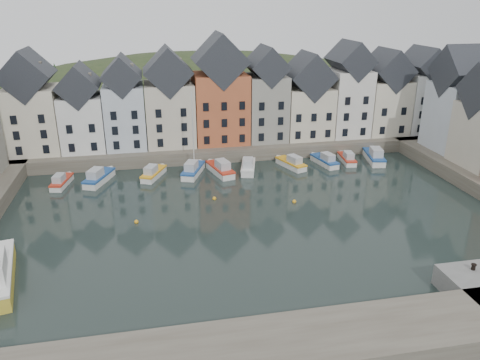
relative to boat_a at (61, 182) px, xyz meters
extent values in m
plane|color=black|center=(24.41, -16.93, -0.62)|extent=(260.00, 260.00, 0.00)
cube|color=#524A3E|center=(24.41, 13.07, 0.38)|extent=(90.00, 16.00, 2.00)
ellipsoid|color=#203018|center=(24.41, 39.07, -18.62)|extent=(153.60, 70.40, 64.00)
sphere|color=black|center=(10.47, 34.00, 8.08)|extent=(5.77, 5.77, 5.77)
sphere|color=black|center=(49.27, 43.82, 7.50)|extent=(5.27, 5.27, 5.27)
sphere|color=black|center=(56.22, 37.27, 7.26)|extent=(5.07, 5.07, 5.07)
sphere|color=black|center=(38.68, 38.26, 7.20)|extent=(5.01, 5.01, 5.01)
sphere|color=black|center=(-13.26, 39.68, 5.95)|extent=(3.94, 3.94, 3.94)
sphere|color=black|center=(52.73, 43.32, 7.43)|extent=(5.21, 5.21, 5.21)
sphere|color=black|center=(26.39, 41.71, 7.70)|extent=(5.45, 5.45, 5.45)
sphere|color=black|center=(62.21, 31.38, 6.59)|extent=(4.49, 4.49, 4.49)
cube|color=beige|center=(-4.76, 11.07, 6.42)|extent=(7.67, 8.00, 10.07)
cube|color=#202229|center=(-4.76, 11.07, 13.35)|extent=(7.67, 8.16, 7.67)
cube|color=silver|center=(2.50, 11.07, 5.68)|extent=(6.56, 8.00, 8.61)
cube|color=#202229|center=(2.50, 11.07, 11.61)|extent=(6.56, 8.16, 6.56)
cube|color=silver|center=(9.04, 11.07, 6.39)|extent=(6.20, 8.00, 10.02)
cube|color=#202229|center=(9.04, 11.07, 12.93)|extent=(6.20, 8.16, 6.20)
cube|color=beige|center=(16.14, 11.07, 6.42)|extent=(7.70, 8.00, 10.08)
cube|color=#202229|center=(16.14, 11.07, 13.36)|extent=(7.70, 8.16, 7.70)
cube|color=#AF5532|center=(24.48, 11.07, 7.02)|extent=(8.69, 8.00, 11.28)
cube|color=#202229|center=(24.48, 11.07, 14.81)|extent=(8.69, 8.16, 8.69)
cube|color=gray|center=(32.18, 11.07, 6.77)|extent=(6.43, 8.00, 10.78)
cube|color=#202229|center=(32.18, 11.07, 13.75)|extent=(6.43, 8.16, 6.43)
cube|color=beige|center=(39.48, 11.07, 5.66)|extent=(7.88, 8.00, 8.56)
cube|color=#202229|center=(39.48, 11.07, 11.89)|extent=(7.88, 8.16, 7.88)
cube|color=silver|center=(46.82, 11.07, 7.02)|extent=(6.50, 8.00, 11.27)
cube|color=#202229|center=(46.82, 11.07, 14.26)|extent=(6.50, 8.16, 6.50)
cube|color=beige|center=(53.84, 11.07, 6.04)|extent=(7.23, 8.00, 9.32)
cube|color=#202229|center=(53.84, 11.07, 12.49)|extent=(7.23, 8.16, 7.23)
cube|color=silver|center=(60.69, 11.07, 6.54)|extent=(6.18, 8.00, 10.32)
cube|color=#202229|center=(60.69, 11.07, 13.23)|extent=(6.18, 8.16, 6.18)
cube|color=silver|center=(60.41, -0.67, 6.57)|extent=(7.47, 8.00, 10.38)
cube|color=#202229|center=(60.41, -0.67, 13.74)|extent=(7.62, 8.00, 8.00)
sphere|color=orange|center=(20.41, -8.93, -0.47)|extent=(0.50, 0.50, 0.50)
sphere|color=orange|center=(30.41, -11.93, -0.47)|extent=(0.50, 0.50, 0.50)
sphere|color=orange|center=(10.41, -13.93, -0.47)|extent=(0.50, 0.50, 0.50)
cube|color=silver|center=(0.03, 0.17, -0.31)|extent=(2.58, 5.52, 0.97)
cube|color=red|center=(0.03, 0.17, 0.22)|extent=(2.69, 5.64, 0.22)
cube|color=#A8ACB1|center=(-0.12, -0.62, 0.75)|extent=(1.62, 2.32, 1.06)
cube|color=silver|center=(5.12, 0.46, -0.24)|extent=(4.19, 6.69, 1.18)
cube|color=#1E488B|center=(5.12, 0.46, 0.40)|extent=(4.34, 6.85, 0.27)
cube|color=#A8ACB1|center=(4.76, -0.43, 1.04)|extent=(2.35, 2.95, 1.29)
cube|color=silver|center=(12.82, 0.90, -0.29)|extent=(3.96, 5.93, 1.05)
cube|color=orange|center=(12.82, 0.90, 0.29)|extent=(4.10, 6.07, 0.24)
cube|color=#A8ACB1|center=(12.46, 0.12, 0.86)|extent=(2.17, 2.64, 1.15)
cube|color=silver|center=(18.68, 0.97, -0.25)|extent=(4.16, 6.68, 1.18)
cube|color=#1E488B|center=(18.68, 0.97, 0.40)|extent=(4.30, 6.84, 0.27)
cube|color=#A8ACB1|center=(18.32, 0.07, 1.04)|extent=(2.34, 2.94, 1.28)
cylinder|color=silver|center=(18.92, 1.56, 5.80)|extent=(0.15, 0.15, 11.77)
cube|color=silver|center=(22.68, 0.55, -0.24)|extent=(3.54, 6.85, 1.20)
cube|color=red|center=(22.68, 0.55, 0.42)|extent=(3.68, 7.01, 0.27)
cube|color=#A8ACB1|center=(22.92, -0.40, 1.08)|extent=(2.14, 2.93, 1.31)
cube|color=silver|center=(27.09, 0.92, -0.26)|extent=(3.39, 6.49, 1.14)
cube|color=silver|center=(27.09, 0.92, 0.37)|extent=(3.52, 6.64, 0.26)
cube|color=#A8ACB1|center=(26.85, 0.02, 0.99)|extent=(2.04, 2.78, 1.24)
cube|color=silver|center=(33.97, 1.22, -0.28)|extent=(3.60, 6.07, 1.07)
cube|color=orange|center=(33.97, 1.22, 0.30)|extent=(3.73, 6.21, 0.24)
cube|color=#A8ACB1|center=(34.26, 0.40, 0.88)|extent=(2.06, 2.65, 1.16)
cube|color=silver|center=(39.56, 1.39, -0.28)|extent=(2.87, 6.03, 1.06)
cube|color=#1E488B|center=(39.56, 1.39, 0.30)|extent=(2.99, 6.16, 0.24)
cube|color=#A8ACB1|center=(39.74, 0.54, 0.88)|extent=(1.79, 2.54, 1.16)
cube|color=silver|center=(43.51, 1.78, -0.30)|extent=(2.26, 5.56, 0.99)
cube|color=red|center=(43.51, 1.78, 0.24)|extent=(2.36, 5.68, 0.23)
cube|color=#A8ACB1|center=(43.41, 0.98, 0.78)|extent=(1.51, 2.30, 1.08)
cube|color=silver|center=(48.04, 1.47, -0.22)|extent=(3.49, 7.18, 1.26)
cube|color=#1E488B|center=(48.04, 1.47, 0.47)|extent=(3.63, 7.34, 0.29)
cube|color=#A8ACB1|center=(47.82, 0.46, 1.16)|extent=(2.16, 3.04, 1.38)
cylinder|color=black|center=(40.30, -33.43, 1.63)|extent=(0.36, 0.36, 0.50)
cylinder|color=black|center=(40.30, -33.43, 1.90)|extent=(0.48, 0.48, 0.08)
camera|label=1|loc=(12.75, -64.75, 24.14)|focal=35.00mm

